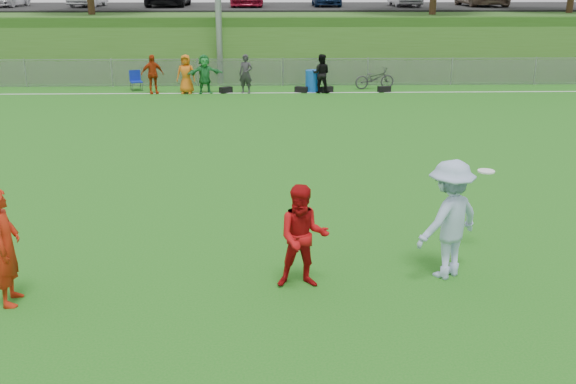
{
  "coord_description": "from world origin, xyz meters",
  "views": [
    {
      "loc": [
        -0.61,
        -10.37,
        4.91
      ],
      "look_at": [
        -0.31,
        0.5,
        1.25
      ],
      "focal_mm": 40.0,
      "sensor_mm": 36.0,
      "label": 1
    }
  ],
  "objects_px": {
    "bicycle": "(375,78)",
    "player_blue": "(449,219)",
    "player_red_left": "(5,247)",
    "frisbee": "(486,171)",
    "player_red_center": "(303,237)",
    "recycling_bin": "(313,81)"
  },
  "relations": [
    {
      "from": "player_red_center",
      "to": "recycling_bin",
      "type": "relative_size",
      "value": 1.84
    },
    {
      "from": "player_red_left",
      "to": "player_blue",
      "type": "bearing_deg",
      "value": -91.9
    },
    {
      "from": "frisbee",
      "to": "bicycle",
      "type": "height_order",
      "value": "frisbee"
    },
    {
      "from": "player_red_center",
      "to": "frisbee",
      "type": "distance_m",
      "value": 3.7
    },
    {
      "from": "player_blue",
      "to": "frisbee",
      "type": "distance_m",
      "value": 1.46
    },
    {
      "from": "player_red_center",
      "to": "recycling_bin",
      "type": "height_order",
      "value": "player_red_center"
    },
    {
      "from": "player_blue",
      "to": "frisbee",
      "type": "height_order",
      "value": "player_blue"
    },
    {
      "from": "frisbee",
      "to": "recycling_bin",
      "type": "distance_m",
      "value": 17.81
    },
    {
      "from": "player_red_center",
      "to": "recycling_bin",
      "type": "xyz_separation_m",
      "value": [
        1.39,
        19.01,
        -0.4
      ]
    },
    {
      "from": "player_red_center",
      "to": "player_blue",
      "type": "xyz_separation_m",
      "value": [
        2.48,
        0.34,
        0.15
      ]
    },
    {
      "from": "player_red_left",
      "to": "frisbee",
      "type": "xyz_separation_m",
      "value": [
        8.02,
        1.78,
        0.61
      ]
    },
    {
      "from": "player_red_left",
      "to": "frisbee",
      "type": "relative_size",
      "value": 6.19
    },
    {
      "from": "bicycle",
      "to": "player_blue",
      "type": "bearing_deg",
      "value": 163.77
    },
    {
      "from": "player_red_center",
      "to": "frisbee",
      "type": "relative_size",
      "value": 5.73
    },
    {
      "from": "player_red_left",
      "to": "player_blue",
      "type": "relative_size",
      "value": 0.92
    },
    {
      "from": "bicycle",
      "to": "frisbee",
      "type": "bearing_deg",
      "value": 166.3
    },
    {
      "from": "player_red_center",
      "to": "player_blue",
      "type": "distance_m",
      "value": 2.5
    },
    {
      "from": "player_red_center",
      "to": "bicycle",
      "type": "distance_m",
      "value": 20.17
    },
    {
      "from": "player_red_left",
      "to": "player_blue",
      "type": "xyz_separation_m",
      "value": [
        7.12,
        0.77,
        0.08
      ]
    },
    {
      "from": "player_red_center",
      "to": "recycling_bin",
      "type": "distance_m",
      "value": 19.07
    },
    {
      "from": "player_red_left",
      "to": "frisbee",
      "type": "distance_m",
      "value": 8.24
    },
    {
      "from": "player_red_left",
      "to": "bicycle",
      "type": "bearing_deg",
      "value": -31.94
    }
  ]
}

